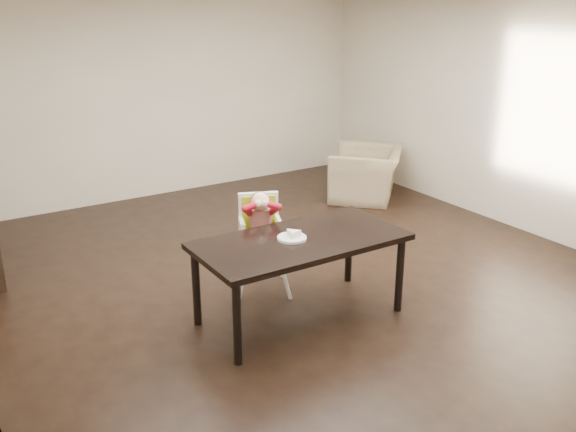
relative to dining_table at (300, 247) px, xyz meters
name	(u,v)px	position (x,y,z in m)	size (l,w,h in m)	color
ground	(307,281)	(0.47, 0.58, -0.67)	(7.00, 7.00, 0.00)	black
room_walls	(309,94)	(0.47, 0.58, 1.18)	(6.02, 7.02, 2.71)	beige
dining_table	(300,247)	(0.00, 0.00, 0.00)	(1.80, 0.90, 0.75)	black
high_chair	(260,221)	(0.00, 0.68, 0.03)	(0.54, 0.54, 0.99)	white
plate	(292,236)	(-0.06, 0.03, 0.10)	(0.29, 0.29, 0.07)	white
armchair	(367,165)	(2.67, 2.38, -0.21)	(1.05, 0.68, 0.92)	#978360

